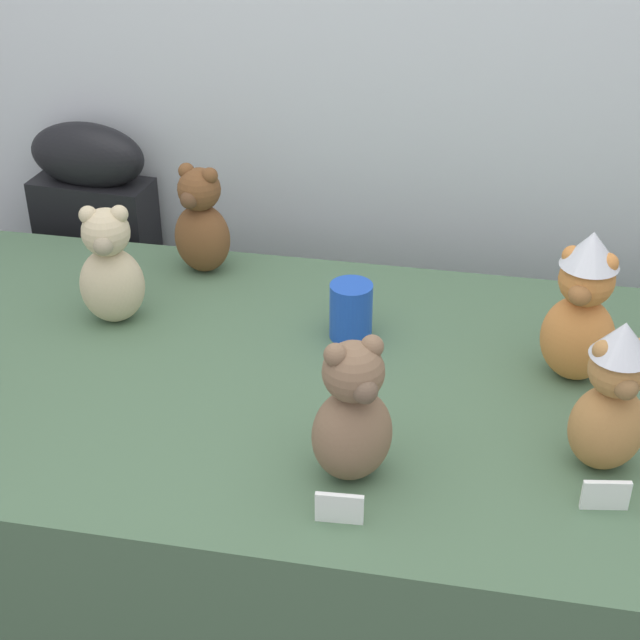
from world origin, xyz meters
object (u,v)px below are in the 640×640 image
Objects in this scene: instrument_case at (108,310)px; teddy_bear_caramel at (612,399)px; teddy_bear_sand at (110,269)px; teddy_bear_chestnut at (201,223)px; party_cup_blue at (351,311)px; teddy_bear_mocha at (353,415)px; teddy_bear_ginger at (582,309)px; display_table at (320,538)px.

instrument_case is 3.82× the size of teddy_bear_caramel.
teddy_bear_sand is (0.23, -0.45, 0.38)m from instrument_case.
teddy_bear_caramel reaches higher than instrument_case.
party_cup_blue is (0.35, -0.20, -0.05)m from teddy_bear_chestnut.
teddy_bear_sand is at bearing 111.21° from teddy_bear_mocha.
teddy_bear_chestnut is 0.80m from teddy_bear_ginger.
teddy_bear_ginger is (0.43, 0.09, 0.52)m from display_table.
instrument_case is at bearing 148.18° from party_cup_blue.
teddy_bear_sand is at bearing 146.71° from teddy_bear_caramel.
party_cup_blue reaches higher than display_table.
teddy_bear_ginger is at bearing 82.20° from teddy_bear_caramel.
teddy_bear_mocha reaches higher than instrument_case.
display_table is at bearing -101.38° from party_cup_blue.
display_table is 6.75× the size of teddy_bear_ginger.
instrument_case is 0.63m from teddy_bear_sand.
display_table is 0.68m from teddy_bear_ginger.
teddy_bear_ginger is (0.34, 0.34, 0.02)m from teddy_bear_mocha.
instrument_case is 1.26m from teddy_bear_ginger.
display_table is at bearing -36.47° from instrument_case.
teddy_bear_mocha is at bearing 177.90° from teddy_bear_caramel.
teddy_bear_mocha is at bearing -68.49° from display_table.
teddy_bear_ginger reaches higher than teddy_bear_mocha.
teddy_bear_caramel reaches higher than display_table.
display_table is 0.68m from teddy_bear_chestnut.
instrument_case is 0.87m from party_cup_blue.
display_table is at bearing 146.02° from teddy_bear_caramel.
display_table is at bearing -30.13° from teddy_bear_sand.
teddy_bear_chestnut is 0.83× the size of teddy_bear_ginger.
teddy_bear_caramel is 0.24m from teddy_bear_ginger.
teddy_bear_sand is 2.18× the size of party_cup_blue.
teddy_bear_ginger reaches higher than party_cup_blue.
teddy_bear_ginger reaches higher than teddy_bear_caramel.
teddy_bear_caramel is (0.79, -0.50, 0.02)m from teddy_bear_chestnut.
teddy_bear_ginger is (0.75, -0.26, 0.03)m from teddy_bear_chestnut.
teddy_bear_caramel is (0.38, 0.10, 0.01)m from teddy_bear_mocha.
party_cup_blue is at bearing -10.82° from teddy_bear_sand.
teddy_bear_caramel reaches higher than party_cup_blue.
teddy_bear_chestnut is at bearing 50.63° from teddy_bear_sand.
teddy_bear_sand is at bearing -176.71° from party_cup_blue.
teddy_bear_chestnut is at bearing 91.11° from teddy_bear_mocha.
teddy_bear_mocha is 0.94× the size of teddy_bear_caramel.
teddy_bear_sand is 1.02× the size of teddy_bear_chestnut.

